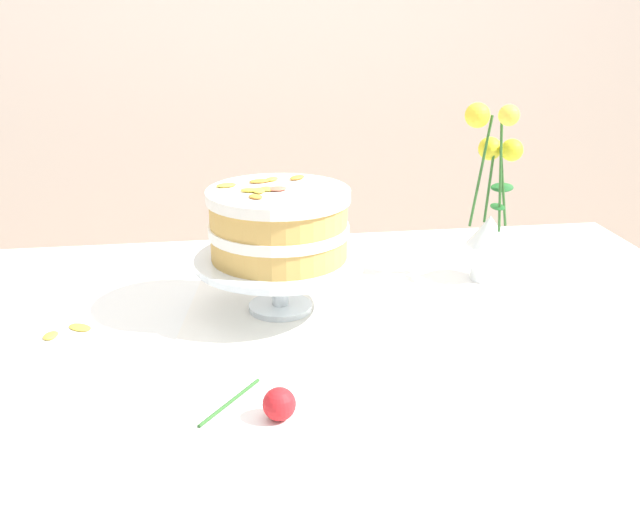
{
  "coord_description": "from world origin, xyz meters",
  "views": [
    {
      "loc": [
        -0.21,
        -1.1,
        1.26
      ],
      "look_at": [
        -0.04,
        0.03,
        0.86
      ],
      "focal_mm": 41.68,
      "sensor_mm": 36.0,
      "label": 1
    }
  ],
  "objects": [
    {
      "name": "loose_petal_1",
      "position": [
        -0.48,
        0.04,
        0.74
      ],
      "size": [
        0.03,
        0.04,
        0.01
      ],
      "primitive_type": "ellipsoid",
      "rotation": [
        0.0,
        0.0,
        4.5
      ],
      "color": "yellow",
      "rests_on": "dining_table"
    },
    {
      "name": "dining_table",
      "position": [
        0.0,
        -0.02,
        0.65
      ],
      "size": [
        1.4,
        1.0,
        0.74
      ],
      "color": "white",
      "rests_on": "ground"
    },
    {
      "name": "linen_napkin",
      "position": [
        -0.1,
        0.09,
        0.74
      ],
      "size": [
        0.36,
        0.36,
        0.0
      ],
      "primitive_type": "cube",
      "rotation": [
        0.0,
        0.0,
        -0.15
      ],
      "color": "white",
      "rests_on": "dining_table"
    },
    {
      "name": "loose_petal_0",
      "position": [
        -0.44,
        0.06,
        0.74
      ],
      "size": [
        0.05,
        0.05,
        0.0
      ],
      "primitive_type": "ellipsoid",
      "rotation": [
        0.0,
        0.0,
        5.62
      ],
      "color": "yellow",
      "rests_on": "dining_table"
    },
    {
      "name": "flower_vase",
      "position": [
        0.31,
        0.18,
        0.88
      ],
      "size": [
        0.11,
        0.1,
        0.34
      ],
      "color": "silver",
      "rests_on": "dining_table"
    },
    {
      "name": "fallen_rose",
      "position": [
        -0.14,
        -0.26,
        0.76
      ],
      "size": [
        0.13,
        0.13,
        0.04
      ],
      "color": "#2D6028",
      "rests_on": "dining_table"
    },
    {
      "name": "cake_stand",
      "position": [
        -0.1,
        0.09,
        0.82
      ],
      "size": [
        0.29,
        0.29,
        0.1
      ],
      "color": "silver",
      "rests_on": "linen_napkin"
    },
    {
      "name": "layer_cake",
      "position": [
        -0.1,
        0.09,
        0.9
      ],
      "size": [
        0.24,
        0.24,
        0.12
      ],
      "color": "tan",
      "rests_on": "cake_stand"
    }
  ]
}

